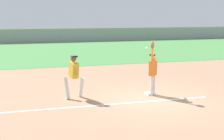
{
  "coord_description": "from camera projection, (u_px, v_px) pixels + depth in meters",
  "views": [
    {
      "loc": [
        -4.93,
        -11.01,
        3.27
      ],
      "look_at": [
        -1.31,
        1.08,
        1.05
      ],
      "focal_mm": 49.88,
      "sensor_mm": 36.0,
      "label": 1
    }
  ],
  "objects": [
    {
      "name": "runner",
      "position": [
        74.0,
        74.0,
        12.29
      ],
      "size": [
        0.82,
        0.84,
        1.72
      ],
      "rotation": [
        0.0,
        0.0,
        0.21
      ],
      "color": "white",
      "rests_on": "ground_plane"
    },
    {
      "name": "baseball",
      "position": [
        147.0,
        48.0,
        12.82
      ],
      "size": [
        0.07,
        0.07,
        0.07
      ],
      "primitive_type": "sphere",
      "color": "white"
    },
    {
      "name": "outfield_fence",
      "position": [
        60.0,
        35.0,
        38.39
      ],
      "size": [
        55.39,
        0.08,
        1.68
      ],
      "color": "#93999E",
      "rests_on": "ground_plane"
    },
    {
      "name": "chalk_foul_line",
      "position": [
        57.0,
        108.0,
        11.06
      ],
      "size": [
        12.0,
        0.35,
        0.01
      ],
      "primitive_type": "cube",
      "rotation": [
        0.0,
        0.0,
        -0.02
      ],
      "color": "white",
      "rests_on": "ground_plane"
    },
    {
      "name": "parked_car_white",
      "position": [
        48.0,
        36.0,
        40.29
      ],
      "size": [
        4.51,
        2.33,
        1.25
      ],
      "rotation": [
        0.0,
        0.0,
        0.06
      ],
      "color": "white",
      "rests_on": "ground_plane"
    },
    {
      "name": "fielder",
      "position": [
        153.0,
        69.0,
        12.74
      ],
      "size": [
        0.61,
        0.79,
        2.28
      ],
      "rotation": [
        0.0,
        0.0,
        2.53
      ],
      "color": "silver",
      "rests_on": "ground_plane"
    },
    {
      "name": "parked_car_silver",
      "position": [
        90.0,
        35.0,
        42.66
      ],
      "size": [
        4.46,
        2.22,
        1.25
      ],
      "rotation": [
        0.0,
        0.0,
        -0.03
      ],
      "color": "#B7B7BC",
      "rests_on": "ground_plane"
    },
    {
      "name": "outfield_grass",
      "position": [
        74.0,
        50.0,
        29.55
      ],
      "size": [
        55.31,
        19.05,
        0.01
      ],
      "primitive_type": "cube",
      "color": "#4C8C47",
      "rests_on": "ground_plane"
    },
    {
      "name": "ground_plane",
      "position": [
        151.0,
        99.0,
        12.34
      ],
      "size": [
        80.9,
        80.9,
        0.0
      ],
      "primitive_type": "plane",
      "color": "tan"
    },
    {
      "name": "first_base",
      "position": [
        150.0,
        93.0,
        13.03
      ],
      "size": [
        0.39,
        0.39,
        0.08
      ],
      "primitive_type": "cube",
      "rotation": [
        0.0,
        0.0,
        0.04
      ],
      "color": "white",
      "rests_on": "ground_plane"
    }
  ]
}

